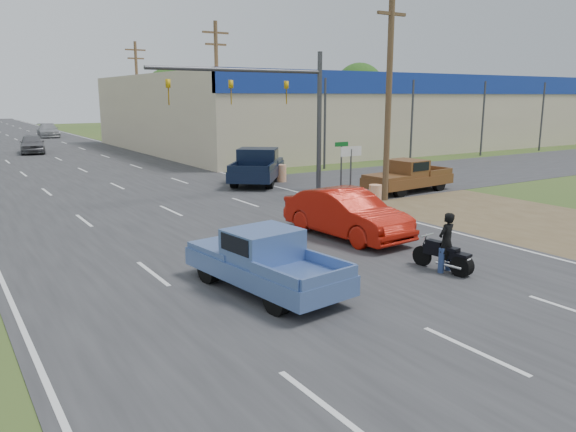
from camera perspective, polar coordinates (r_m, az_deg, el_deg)
ground at (r=11.73m, az=18.30°, el=-12.92°), size 200.00×200.00×0.00m
main_road at (r=47.55m, az=-22.29°, el=5.38°), size 15.00×180.00×0.02m
cross_road at (r=26.40m, az=-13.38°, el=1.23°), size 120.00×10.00×0.02m
dirt_verge at (r=25.98m, az=16.71°, el=0.87°), size 8.00×18.00×0.01m
big_box_store at (r=61.62m, az=8.58°, el=10.56°), size 50.00×28.10×6.60m
utility_pole_1 at (r=26.53m, az=10.23°, el=12.96°), size 2.00×0.28×10.00m
utility_pole_2 at (r=41.61m, az=-7.22°, el=12.67°), size 2.00×0.28×10.00m
utility_pole_3 at (r=58.37m, az=-15.03°, el=12.18°), size 2.00×0.28×10.00m
tree_3 at (r=99.43m, az=7.24°, el=12.80°), size 8.40×8.40×10.40m
tree_5 at (r=108.58m, az=-12.14°, el=12.40°), size 7.98×7.98×9.88m
barrel_0 at (r=25.16m, az=8.84°, el=2.03°), size 0.56×0.56×1.00m
barrel_1 at (r=32.15m, az=-0.67°, el=4.35°), size 0.56×0.56×1.00m
lane_sign at (r=26.60m, az=6.41°, el=5.69°), size 1.20×0.08×2.52m
street_name_sign at (r=28.17m, az=5.43°, el=5.47°), size 0.80×0.08×2.61m
signal_mast at (r=27.53m, az=-1.41°, el=12.03°), size 9.12×0.40×7.00m
red_convertible at (r=19.52m, az=5.96°, el=0.19°), size 2.14×5.15×1.66m
motorcycle at (r=16.27m, az=15.81°, el=-4.08°), size 0.65×1.92×0.97m
rider at (r=16.19m, az=15.77°, el=-2.80°), size 0.63×0.46×1.60m
blue_pickup at (r=14.20m, az=-2.62°, el=-4.42°), size 2.42×4.98×1.59m
navy_pickup at (r=31.77m, az=-3.07°, el=5.14°), size 5.53×6.04×1.97m
brown_pickup at (r=29.33m, az=11.94°, el=4.01°), size 5.17×2.39×1.66m
distant_car_grey at (r=53.20m, az=-24.55°, el=6.68°), size 2.54×4.98×1.62m
distant_car_silver at (r=73.37m, az=-23.18°, el=7.98°), size 2.58×5.60×1.59m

